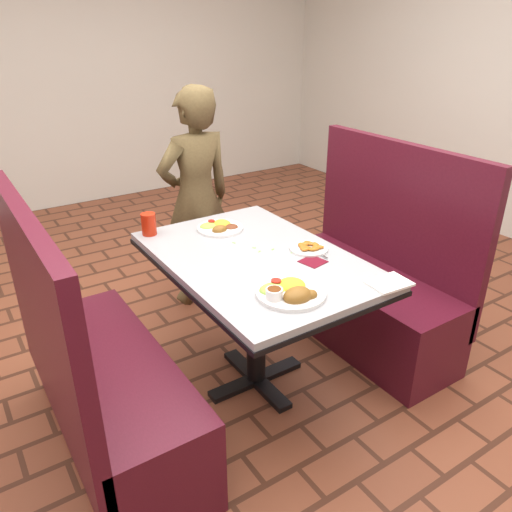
# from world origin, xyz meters

# --- Properties ---
(dining_table) EXTENTS (0.81, 1.21, 0.75)m
(dining_table) POSITION_xyz_m (0.00, 0.00, 0.65)
(dining_table) COLOR #A7A9AC
(dining_table) RESTS_ON ground
(booth_bench_left) EXTENTS (0.47, 1.20, 1.17)m
(booth_bench_left) POSITION_xyz_m (-0.80, 0.00, 0.33)
(booth_bench_left) COLOR #521221
(booth_bench_left) RESTS_ON ground
(booth_bench_right) EXTENTS (0.47, 1.20, 1.17)m
(booth_bench_right) POSITION_xyz_m (0.80, 0.00, 0.33)
(booth_bench_right) COLOR #521221
(booth_bench_right) RESTS_ON ground
(diner_person) EXTENTS (0.54, 0.37, 1.43)m
(diner_person) POSITION_xyz_m (0.18, 0.99, 0.72)
(diner_person) COLOR brown
(diner_person) RESTS_ON ground
(near_dinner_plate) EXTENTS (0.29, 0.29, 0.09)m
(near_dinner_plate) POSITION_xyz_m (-0.09, -0.39, 0.78)
(near_dinner_plate) COLOR white
(near_dinner_plate) RESTS_ON dining_table
(far_dinner_plate) EXTENTS (0.25, 0.25, 0.06)m
(far_dinner_plate) POSITION_xyz_m (0.02, 0.39, 0.77)
(far_dinner_plate) COLOR white
(far_dinner_plate) RESTS_ON dining_table
(plantain_plate) EXTENTS (0.19, 0.19, 0.03)m
(plantain_plate) POSITION_xyz_m (0.26, -0.08, 0.76)
(plantain_plate) COLOR white
(plantain_plate) RESTS_ON dining_table
(maroon_napkin) EXTENTS (0.12, 0.12, 0.00)m
(maroon_napkin) POSITION_xyz_m (0.19, -0.20, 0.75)
(maroon_napkin) COLOR #5D0D1B
(maroon_napkin) RESTS_ON dining_table
(spoon_utensil) EXTENTS (0.01, 0.13, 0.00)m
(spoon_utensil) POSITION_xyz_m (0.26, -0.15, 0.76)
(spoon_utensil) COLOR silver
(spoon_utensil) RESTS_ON dining_table
(red_tumbler) EXTENTS (0.08, 0.08, 0.12)m
(red_tumbler) POSITION_xyz_m (-0.32, 0.53, 0.81)
(red_tumbler) COLOR red
(red_tumbler) RESTS_ON dining_table
(paper_napkin) EXTENTS (0.19, 0.15, 0.01)m
(paper_napkin) POSITION_xyz_m (0.32, -0.55, 0.76)
(paper_napkin) COLOR white
(paper_napkin) RESTS_ON dining_table
(knife_utensil) EXTENTS (0.06, 0.17, 0.00)m
(knife_utensil) POSITION_xyz_m (-0.03, -0.35, 0.76)
(knife_utensil) COLOR silver
(knife_utensil) RESTS_ON dining_table
(fork_utensil) EXTENTS (0.02, 0.14, 0.00)m
(fork_utensil) POSITION_xyz_m (-0.09, -0.38, 0.76)
(fork_utensil) COLOR #B9B9BE
(fork_utensil) RESTS_ON dining_table
(lettuce_shreds) EXTENTS (0.28, 0.32, 0.00)m
(lettuce_shreds) POSITION_xyz_m (0.04, 0.06, 0.75)
(lettuce_shreds) COLOR #75B046
(lettuce_shreds) RESTS_ON dining_table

